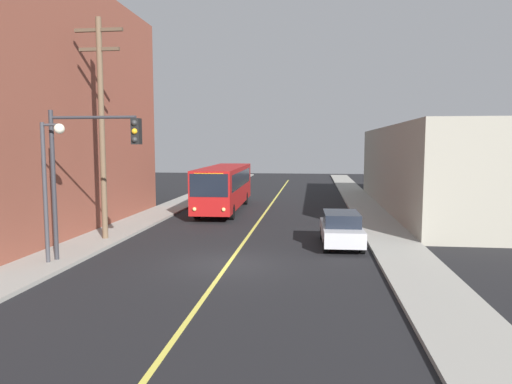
% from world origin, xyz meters
% --- Properties ---
extents(ground_plane, '(120.00, 120.00, 0.00)m').
position_xyz_m(ground_plane, '(0.00, 0.00, 0.00)').
color(ground_plane, black).
extents(sidewalk_left, '(2.50, 90.00, 0.15)m').
position_xyz_m(sidewalk_left, '(-7.25, 10.00, 0.07)').
color(sidewalk_left, gray).
rests_on(sidewalk_left, ground).
extents(sidewalk_right, '(2.50, 90.00, 0.15)m').
position_xyz_m(sidewalk_right, '(7.25, 10.00, 0.07)').
color(sidewalk_right, gray).
rests_on(sidewalk_right, ground).
extents(lane_stripe_center, '(0.16, 60.00, 0.01)m').
position_xyz_m(lane_stripe_center, '(0.00, 15.00, 0.01)').
color(lane_stripe_center, '#D8CC4C').
rests_on(lane_stripe_center, ground).
extents(building_left_brick, '(10.00, 18.93, 13.41)m').
position_xyz_m(building_left_brick, '(-13.49, 6.37, 6.71)').
color(building_left_brick, brown).
rests_on(building_left_brick, ground).
extents(building_right_warehouse, '(12.00, 26.19, 6.10)m').
position_xyz_m(building_right_warehouse, '(14.50, 17.53, 3.05)').
color(building_right_warehouse, gray).
rests_on(building_right_warehouse, ground).
extents(city_bus, '(2.92, 12.22, 3.20)m').
position_xyz_m(city_bus, '(-3.06, 15.21, 1.82)').
color(city_bus, maroon).
rests_on(city_bus, ground).
extents(parked_car_silver, '(1.92, 4.45, 1.62)m').
position_xyz_m(parked_car_silver, '(4.70, 3.95, 0.84)').
color(parked_car_silver, '#B7B7BC').
rests_on(parked_car_silver, ground).
extents(utility_pole_near, '(2.40, 0.28, 10.70)m').
position_xyz_m(utility_pole_near, '(-6.90, 3.68, 6.01)').
color(utility_pole_near, brown).
rests_on(utility_pole_near, sidewalk_left).
extents(traffic_signal_left_corner, '(3.75, 0.48, 6.00)m').
position_xyz_m(traffic_signal_left_corner, '(-5.41, -0.71, 4.30)').
color(traffic_signal_left_corner, '#2D2D33').
rests_on(traffic_signal_left_corner, sidewalk_left).
extents(street_lamp_left, '(0.98, 0.40, 5.50)m').
position_xyz_m(street_lamp_left, '(-6.83, -1.15, 3.74)').
color(street_lamp_left, '#38383D').
rests_on(street_lamp_left, sidewalk_left).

